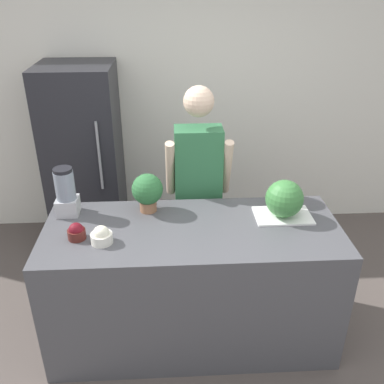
# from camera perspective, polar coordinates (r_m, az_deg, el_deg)

# --- Properties ---
(ground_plane) EXTENTS (14.00, 14.00, 0.00)m
(ground_plane) POSITION_cam_1_polar(r_m,az_deg,el_deg) (3.18, 0.49, -23.36)
(ground_plane) COLOR #564C47
(wall_back) EXTENTS (8.00, 0.06, 2.60)m
(wall_back) POSITION_cam_1_polar(r_m,az_deg,el_deg) (4.31, -1.30, 11.67)
(wall_back) COLOR white
(wall_back) RESTS_ON ground_plane
(counter_island) EXTENTS (2.00, 0.81, 0.94)m
(counter_island) POSITION_cam_1_polar(r_m,az_deg,el_deg) (3.14, 0.04, -12.12)
(counter_island) COLOR #4C4C51
(counter_island) RESTS_ON ground_plane
(refrigerator) EXTENTS (0.66, 0.69, 1.76)m
(refrigerator) POSITION_cam_1_polar(r_m,az_deg,el_deg) (4.17, -14.08, 4.16)
(refrigerator) COLOR #232328
(refrigerator) RESTS_ON ground_plane
(person) EXTENTS (0.50, 0.27, 1.75)m
(person) POSITION_cam_1_polar(r_m,az_deg,el_deg) (3.40, 0.82, 0.23)
(person) COLOR #4C608C
(person) RESTS_ON ground_plane
(cutting_board) EXTENTS (0.39, 0.26, 0.01)m
(cutting_board) POSITION_cam_1_polar(r_m,az_deg,el_deg) (3.05, 12.01, -3.10)
(cutting_board) COLOR white
(cutting_board) RESTS_ON counter_island
(watermelon) EXTENTS (0.26, 0.26, 0.26)m
(watermelon) POSITION_cam_1_polar(r_m,az_deg,el_deg) (2.98, 12.22, -0.87)
(watermelon) COLOR #3D7F3D
(watermelon) RESTS_ON cutting_board
(bowl_cherries) EXTENTS (0.12, 0.12, 0.11)m
(bowl_cherries) POSITION_cam_1_polar(r_m,az_deg,el_deg) (2.83, -15.15, -5.17)
(bowl_cherries) COLOR #511E19
(bowl_cherries) RESTS_ON counter_island
(bowl_cream) EXTENTS (0.14, 0.14, 0.12)m
(bowl_cream) POSITION_cam_1_polar(r_m,az_deg,el_deg) (2.75, -11.97, -5.76)
(bowl_cream) COLOR white
(bowl_cream) RESTS_ON counter_island
(blender) EXTENTS (0.15, 0.15, 0.35)m
(blender) POSITION_cam_1_polar(r_m,az_deg,el_deg) (3.07, -16.46, -0.10)
(blender) COLOR #B7B7BC
(blender) RESTS_ON counter_island
(potted_plant) EXTENTS (0.22, 0.22, 0.28)m
(potted_plant) POSITION_cam_1_polar(r_m,az_deg,el_deg) (3.01, -5.96, 0.17)
(potted_plant) COLOR #996647
(potted_plant) RESTS_ON counter_island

